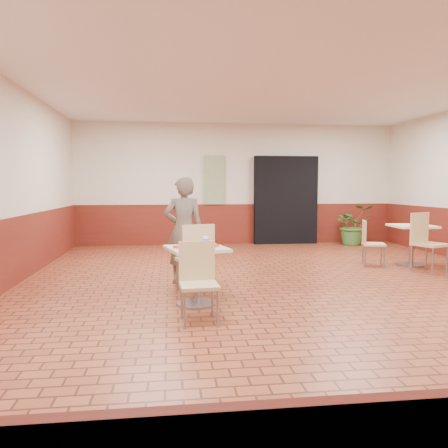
{
  "coord_description": "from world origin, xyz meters",
  "views": [
    {
      "loc": [
        -1.7,
        -5.84,
        1.46
      ],
      "look_at": [
        -0.98,
        -0.08,
        0.95
      ],
      "focal_mm": 35.0,
      "sensor_mm": 36.0,
      "label": 1
    }
  ],
  "objects": [
    {
      "name": "room_shell",
      "position": [
        0.0,
        0.0,
        1.5
      ],
      "size": [
        8.01,
        10.01,
        3.01
      ],
      "color": "brown",
      "rests_on": "ground"
    },
    {
      "name": "corridor_doorway",
      "position": [
        1.2,
        4.88,
        1.1
      ],
      "size": [
        1.6,
        0.22,
        2.2
      ],
      "primitive_type": "cube",
      "color": "black",
      "rests_on": "ground"
    },
    {
      "name": "chair_second_front",
      "position": [
        2.62,
        1.06,
        0.56
      ],
      "size": [
        0.6,
        0.6,
        1.0
      ],
      "rotation": [
        0.0,
        0.0,
        0.4
      ],
      "color": "#E0C486",
      "rests_on": "ground"
    },
    {
      "name": "paper_cup",
      "position": [
        -1.26,
        -0.46,
        0.79
      ],
      "size": [
        0.07,
        0.07,
        0.09
      ],
      "rotation": [
        0.0,
        0.0,
        0.11
      ],
      "color": "white",
      "rests_on": "serving_tray"
    },
    {
      "name": "chair_main_back",
      "position": [
        -1.36,
        -0.04,
        0.53
      ],
      "size": [
        0.53,
        0.53,
        0.95
      ],
      "rotation": [
        0.0,
        0.0,
        3.38
      ],
      "color": "tan",
      "rests_on": "ground"
    },
    {
      "name": "promo_poster",
      "position": [
        -0.6,
        4.94,
        1.6
      ],
      "size": [
        0.5,
        0.03,
        1.2
      ],
      "primitive_type": "cube",
      "color": "gray",
      "rests_on": "wainscot_band"
    },
    {
      "name": "wainscot_band",
      "position": [
        0.0,
        0.0,
        0.5
      ],
      "size": [
        8.0,
        10.0,
        1.0
      ],
      "color": "#5E1B12",
      "rests_on": "ground"
    },
    {
      "name": "potted_plant",
      "position": [
        2.79,
        4.4,
        0.5
      ],
      "size": [
        0.91,
        0.8,
        1.0
      ],
      "primitive_type": "imported",
      "rotation": [
        0.0,
        0.0,
        0.02
      ],
      "color": "#3A702C",
      "rests_on": "ground"
    },
    {
      "name": "ring_donut",
      "position": [
        -1.52,
        -0.5,
        0.76
      ],
      "size": [
        0.11,
        0.11,
        0.03
      ],
      "primitive_type": "torus",
      "rotation": [
        0.0,
        0.0,
        -0.21
      ],
      "color": "gold",
      "rests_on": "serving_tray"
    },
    {
      "name": "chair_main_front",
      "position": [
        -1.41,
        -1.23,
        0.48
      ],
      "size": [
        0.42,
        0.42,
        0.86
      ],
      "rotation": [
        0.0,
        0.0,
        0.06
      ],
      "color": "tan",
      "rests_on": "ground"
    },
    {
      "name": "customer",
      "position": [
        -1.5,
        0.68,
        0.8
      ],
      "size": [
        0.59,
        0.4,
        1.6
      ],
      "primitive_type": "imported",
      "rotation": [
        0.0,
        0.0,
        3.16
      ],
      "color": "#685E50",
      "rests_on": "ground"
    },
    {
      "name": "second_table",
      "position": [
        2.7,
        1.61,
        0.5
      ],
      "size": [
        0.71,
        0.71,
        0.75
      ],
      "rotation": [
        0.0,
        0.0,
        -0.07
      ],
      "color": "beige",
      "rests_on": "ground"
    },
    {
      "name": "chair_second_left",
      "position": [
        1.94,
        1.72,
        0.46
      ],
      "size": [
        0.48,
        0.48,
        0.82
      ],
      "rotation": [
        0.0,
        0.0,
        1.27
      ],
      "color": "#DDC585",
      "rests_on": "ground"
    },
    {
      "name": "main_table",
      "position": [
        -1.38,
        -0.58,
        0.48
      ],
      "size": [
        0.68,
        0.68,
        0.72
      ],
      "rotation": [
        0.0,
        0.0,
        0.25
      ],
      "color": "beige",
      "rests_on": "ground"
    },
    {
      "name": "long_john_donut",
      "position": [
        -1.3,
        -0.59,
        0.76
      ],
      "size": [
        0.14,
        0.09,
        0.04
      ],
      "rotation": [
        0.0,
        0.0,
        0.19
      ],
      "color": "#CA693B",
      "rests_on": "serving_tray"
    },
    {
      "name": "serving_tray",
      "position": [
        -1.38,
        -0.58,
        0.73
      ],
      "size": [
        0.46,
        0.36,
        0.03
      ],
      "rotation": [
        0.0,
        0.0,
        -0.4
      ],
      "color": "red",
      "rests_on": "main_table"
    }
  ]
}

